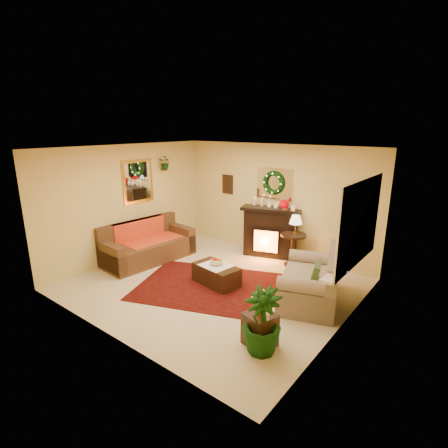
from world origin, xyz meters
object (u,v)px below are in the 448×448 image
Objects in this scene: fireplace at (271,234)px; end_table_square at (260,327)px; sofa at (148,242)px; side_table_round at (293,251)px; loveseat at (310,278)px; coffee_table at (216,274)px.

end_table_square is (1.69, -3.12, -0.28)m from fireplace.
sofa is 1.73× the size of fireplace.
sofa is 4.39× the size of end_table_square.
side_table_round is at bearing 108.89° from end_table_square.
loveseat reaches higher than side_table_round.
end_table_square is at bearing -24.64° from coffee_table.
side_table_round reaches higher than coffee_table.
end_table_square is 0.52× the size of coffee_table.
coffee_table is (-0.03, -1.97, -0.34)m from fireplace.
fireplace is 3.56m from end_table_square.
coffee_table is at bearing 4.33° from sofa.
sofa is 3.25m from side_table_round.
loveseat is at bearing 12.43° from sofa.
loveseat is 1.66m from end_table_square.
coffee_table is at bearing 177.67° from loveseat.
coffee_table is (-1.70, -0.51, -0.21)m from loveseat.
sofa is at bearing 168.49° from loveseat.
fireplace is 2.22m from loveseat.
loveseat is at bearing -59.67° from fireplace.
loveseat is 2.19× the size of side_table_round.
fireplace is at bearing 118.42° from end_table_square.
end_table_square is at bearing -71.11° from side_table_round.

